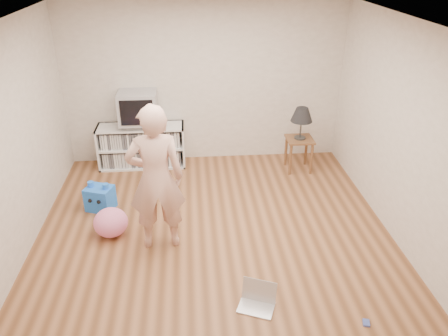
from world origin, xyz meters
TOP-DOWN VIEW (x-y plane):
  - ground at (0.00, 0.00)m, footprint 4.50×4.50m
  - walls at (0.00, 0.00)m, footprint 4.52×4.52m
  - ceiling at (0.00, 0.00)m, footprint 4.50×4.50m
  - media_unit at (-1.06, 2.04)m, footprint 1.40×0.45m
  - dvd_deck at (-1.06, 2.02)m, footprint 0.45×0.35m
  - crt_tv at (-1.06, 2.02)m, footprint 0.60×0.53m
  - side_table at (1.48, 1.65)m, footprint 0.42×0.42m
  - table_lamp at (1.48, 1.65)m, footprint 0.34×0.34m
  - person at (-0.67, -0.18)m, footprint 0.70×0.49m
  - laptop at (0.37, -1.30)m, footprint 0.44×0.40m
  - playing_cards at (1.39, -1.65)m, footprint 0.09×0.10m
  - plush_blue at (-1.54, 0.69)m, footprint 0.43×0.39m
  - plush_pink at (-1.30, 0.06)m, footprint 0.50×0.50m

SIDE VIEW (x-z plane):
  - ground at x=0.00m, z-range 0.00..0.00m
  - playing_cards at x=1.39m, z-range 0.00..0.02m
  - laptop at x=0.37m, z-range -0.06..0.19m
  - plush_blue at x=-1.54m, z-range -0.03..0.38m
  - plush_pink at x=-1.30m, z-range 0.00..0.37m
  - media_unit at x=-1.06m, z-range 0.00..0.70m
  - side_table at x=1.48m, z-range 0.14..0.69m
  - dvd_deck at x=-1.06m, z-range 0.70..0.77m
  - person at x=-0.67m, z-range 0.00..1.82m
  - table_lamp at x=1.48m, z-range 0.68..1.20m
  - crt_tv at x=-1.06m, z-range 0.77..1.27m
  - walls at x=0.00m, z-range 0.00..2.60m
  - ceiling at x=0.00m, z-range 2.60..2.60m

